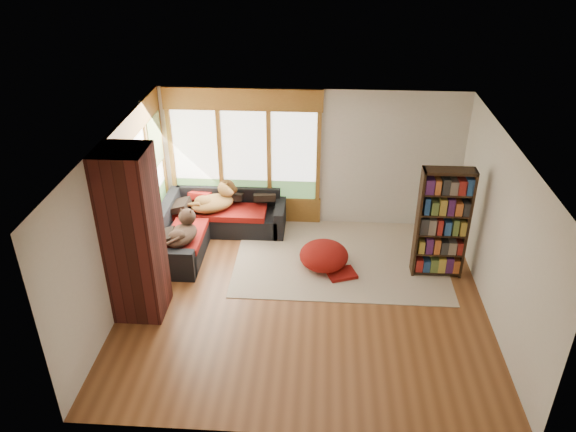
% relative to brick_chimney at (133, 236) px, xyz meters
% --- Properties ---
extents(floor, '(5.50, 5.50, 0.00)m').
position_rel_brick_chimney_xyz_m(floor, '(2.40, 0.35, -1.30)').
color(floor, brown).
rests_on(floor, ground).
extents(ceiling, '(5.50, 5.50, 0.00)m').
position_rel_brick_chimney_xyz_m(ceiling, '(2.40, 0.35, 1.30)').
color(ceiling, white).
extents(wall_back, '(5.50, 0.04, 2.60)m').
position_rel_brick_chimney_xyz_m(wall_back, '(2.40, 2.85, 0.00)').
color(wall_back, silver).
rests_on(wall_back, ground).
extents(wall_front, '(5.50, 0.04, 2.60)m').
position_rel_brick_chimney_xyz_m(wall_front, '(2.40, -2.15, 0.00)').
color(wall_front, silver).
rests_on(wall_front, ground).
extents(wall_left, '(0.04, 5.00, 2.60)m').
position_rel_brick_chimney_xyz_m(wall_left, '(-0.35, 0.35, 0.00)').
color(wall_left, silver).
rests_on(wall_left, ground).
extents(wall_right, '(0.04, 5.00, 2.60)m').
position_rel_brick_chimney_xyz_m(wall_right, '(5.15, 0.35, 0.00)').
color(wall_right, silver).
rests_on(wall_right, ground).
extents(windows_back, '(2.82, 0.10, 1.90)m').
position_rel_brick_chimney_xyz_m(windows_back, '(1.20, 2.82, 0.05)').
color(windows_back, olive).
rests_on(windows_back, wall_back).
extents(windows_left, '(0.10, 2.62, 1.90)m').
position_rel_brick_chimney_xyz_m(windows_left, '(-0.32, 1.55, 0.05)').
color(windows_left, olive).
rests_on(windows_left, wall_left).
extents(roller_blind, '(0.03, 0.72, 0.90)m').
position_rel_brick_chimney_xyz_m(roller_blind, '(-0.29, 2.38, 0.45)').
color(roller_blind, '#82985A').
rests_on(roller_blind, wall_left).
extents(brick_chimney, '(0.70, 0.70, 2.60)m').
position_rel_brick_chimney_xyz_m(brick_chimney, '(0.00, 0.00, 0.00)').
color(brick_chimney, '#471914').
rests_on(brick_chimney, ground).
extents(sectional_sofa, '(2.20, 2.20, 0.80)m').
position_rel_brick_chimney_xyz_m(sectional_sofa, '(0.45, 2.05, -1.00)').
color(sectional_sofa, black).
rests_on(sectional_sofa, ground).
extents(area_rug, '(3.60, 2.75, 0.01)m').
position_rel_brick_chimney_xyz_m(area_rug, '(2.98, 1.71, -1.29)').
color(area_rug, silver).
rests_on(area_rug, ground).
extents(bookshelf, '(0.81, 0.27, 1.88)m').
position_rel_brick_chimney_xyz_m(bookshelf, '(4.54, 1.24, -0.36)').
color(bookshelf, black).
rests_on(bookshelf, ground).
extents(pouf, '(0.95, 0.95, 0.44)m').
position_rel_brick_chimney_xyz_m(pouf, '(2.70, 1.31, -1.07)').
color(pouf, maroon).
rests_on(pouf, area_rug).
extents(dog_tan, '(0.95, 0.87, 0.46)m').
position_rel_brick_chimney_xyz_m(dog_tan, '(0.72, 2.34, -0.53)').
color(dog_tan, brown).
rests_on(dog_tan, sectional_sofa).
extents(dog_brindle, '(0.59, 0.81, 0.41)m').
position_rel_brick_chimney_xyz_m(dog_brindle, '(0.36, 1.26, -0.56)').
color(dog_brindle, black).
rests_on(dog_brindle, sectional_sofa).
extents(throw_pillows, '(1.98, 1.68, 0.45)m').
position_rel_brick_chimney_xyz_m(throw_pillows, '(0.48, 2.20, -0.55)').
color(throw_pillows, black).
rests_on(throw_pillows, sectional_sofa).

